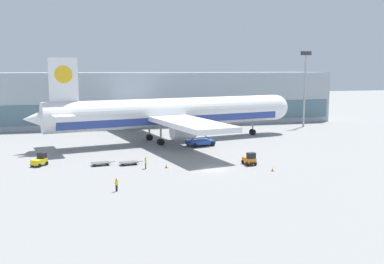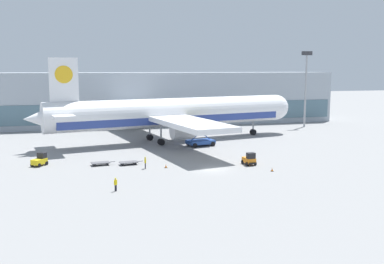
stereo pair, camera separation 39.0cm
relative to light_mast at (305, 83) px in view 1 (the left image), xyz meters
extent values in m
plane|color=gray|center=(-37.28, -40.03, -11.48)|extent=(400.00, 400.00, 0.00)
cube|color=#9EA8B2|center=(-32.16, 17.77, -4.48)|extent=(90.00, 18.00, 14.00)
cube|color=slate|center=(-32.16, 8.67, -7.63)|extent=(88.20, 0.20, 4.90)
cylinder|color=#9EA0A5|center=(0.00, 0.00, -2.26)|extent=(0.50, 0.50, 18.43)
cube|color=#333338|center=(0.00, 0.00, 7.45)|extent=(2.80, 0.50, 1.00)
cylinder|color=white|center=(-37.63, -13.73, -5.38)|extent=(52.09, 16.28, 5.80)
cube|color=#2D428E|center=(-37.63, -13.73, -6.68)|extent=(47.99, 15.31, 1.45)
sphere|color=white|center=(-12.17, -8.43, -5.38)|extent=(5.68, 5.68, 5.68)
cone|color=white|center=(-63.08, -19.02, -5.38)|extent=(7.37, 6.69, 5.51)
cube|color=white|center=(-59.01, -18.18, 1.52)|extent=(5.18, 1.49, 8.00)
cylinder|color=yellow|center=(-59.01, -18.18, 2.48)|extent=(3.24, 1.19, 3.20)
cube|color=white|center=(-60.02, -18.39, -4.80)|extent=(6.17, 13.46, 0.50)
cube|color=white|center=(-40.17, -14.25, -6.10)|extent=(17.61, 48.62, 0.90)
cylinder|color=#9EA0A5|center=(-38.12, -24.12, -7.90)|extent=(4.68, 3.60, 2.80)
cylinder|color=#9EA0A5|center=(-42.22, -4.39, -7.90)|extent=(4.68, 3.60, 2.80)
cylinder|color=#9EA0A5|center=(-18.28, -9.70, -8.83)|extent=(0.36, 0.36, 4.00)
cylinder|color=black|center=(-18.28, -9.70, -10.83)|extent=(1.46, 1.15, 1.30)
cylinder|color=#9EA0A5|center=(-41.05, -17.71, -8.83)|extent=(0.36, 0.36, 4.00)
cylinder|color=black|center=(-41.05, -17.71, -10.83)|extent=(1.46, 1.15, 1.30)
cylinder|color=#9EA0A5|center=(-42.35, -11.44, -8.83)|extent=(0.36, 0.36, 4.00)
cylinder|color=black|center=(-42.35, -11.44, -10.83)|extent=(1.46, 1.15, 1.30)
cube|color=#284C99|center=(-33.68, -20.35, -10.68)|extent=(5.70, 4.00, 0.70)
cube|color=#B2B2B7|center=(-33.68, -20.35, -7.11)|extent=(5.42, 3.80, 0.30)
cube|color=yellow|center=(-33.68, -20.35, -6.56)|extent=(5.42, 3.80, 0.08)
cube|color=#284C99|center=(-33.68, -20.35, -8.72)|extent=(4.20, 1.02, 3.34)
cube|color=#284C99|center=(-33.68, -20.35, -8.72)|extent=(4.20, 1.02, 3.34)
cylinder|color=black|center=(-32.08, -18.49, -11.03)|extent=(0.95, 0.54, 0.90)
cylinder|color=black|center=(-31.47, -21.42, -11.03)|extent=(0.95, 0.54, 0.90)
cylinder|color=black|center=(-35.90, -19.28, -11.03)|extent=(0.95, 0.54, 0.90)
cylinder|color=black|center=(-35.29, -22.22, -11.03)|extent=(0.95, 0.54, 0.90)
cube|color=orange|center=(-30.66, -38.23, -10.78)|extent=(1.61, 2.42, 0.80)
cube|color=black|center=(-30.60, -38.88, -9.93)|extent=(1.32, 1.01, 0.90)
cube|color=black|center=(-30.55, -39.45, -11.06)|extent=(1.27, 0.28, 0.24)
cylinder|color=black|center=(-29.89, -38.96, -11.18)|extent=(0.30, 0.62, 0.60)
cylinder|color=black|center=(-31.28, -39.10, -11.18)|extent=(0.30, 0.62, 0.60)
cylinder|color=black|center=(-30.04, -37.36, -11.18)|extent=(0.30, 0.62, 0.60)
cylinder|color=black|center=(-31.44, -37.50, -11.18)|extent=(0.30, 0.62, 0.60)
cube|color=yellow|center=(-62.67, -31.10, -10.78)|extent=(2.48, 2.68, 0.80)
cube|color=black|center=(-62.28, -30.57, -9.93)|extent=(1.53, 1.46, 0.90)
cube|color=black|center=(-61.94, -30.10, -11.06)|extent=(1.11, 0.87, 0.24)
cylinder|color=black|center=(-62.76, -30.04, -11.18)|extent=(0.55, 0.63, 0.60)
cylinder|color=black|center=(-61.63, -30.86, -11.18)|extent=(0.55, 0.63, 0.60)
cylinder|color=black|center=(-63.70, -31.34, -11.18)|extent=(0.55, 0.63, 0.60)
cylinder|color=black|center=(-62.57, -32.16, -11.18)|extent=(0.55, 0.63, 0.60)
cube|color=#56565B|center=(-53.40, -33.05, -11.06)|extent=(2.97, 1.84, 0.12)
cube|color=#56565B|center=(-51.57, -32.82, -11.06)|extent=(0.90, 0.19, 0.08)
cylinder|color=black|center=(-52.51, -32.30, -11.30)|extent=(0.38, 0.19, 0.36)
cylinder|color=black|center=(-52.35, -33.56, -11.30)|extent=(0.38, 0.19, 0.36)
cylinder|color=black|center=(-54.45, -32.54, -11.30)|extent=(0.38, 0.19, 0.36)
cylinder|color=black|center=(-54.29, -33.81, -11.30)|extent=(0.38, 0.19, 0.36)
cube|color=#56565B|center=(-49.11, -33.74, -11.06)|extent=(2.97, 1.84, 0.12)
cube|color=#56565B|center=(-47.28, -33.51, -11.06)|extent=(0.90, 0.19, 0.08)
cylinder|color=black|center=(-48.22, -32.99, -11.30)|extent=(0.38, 0.19, 0.36)
cylinder|color=black|center=(-48.06, -34.25, -11.30)|extent=(0.38, 0.19, 0.36)
cylinder|color=black|center=(-50.17, -33.23, -11.30)|extent=(0.38, 0.19, 0.36)
cylinder|color=black|center=(-50.00, -34.50, -11.30)|extent=(0.38, 0.19, 0.36)
cylinder|color=black|center=(-46.92, -37.14, -11.04)|extent=(0.14, 0.14, 0.87)
cylinder|color=black|center=(-46.91, -36.94, -11.04)|extent=(0.14, 0.14, 0.87)
cube|color=yellow|center=(-46.92, -37.04, -10.27)|extent=(0.23, 0.37, 0.66)
cylinder|color=yellow|center=(-46.92, -37.28, -10.24)|extent=(0.09, 0.09, 0.59)
cylinder|color=yellow|center=(-46.91, -36.80, -10.24)|extent=(0.09, 0.09, 0.59)
sphere|color=tan|center=(-46.92, -37.04, -9.83)|extent=(0.24, 0.24, 0.24)
sphere|color=yellow|center=(-46.92, -37.04, -9.76)|extent=(0.22, 0.22, 0.22)
cylinder|color=black|center=(-52.22, -48.24, -11.07)|extent=(0.14, 0.14, 0.82)
cylinder|color=black|center=(-52.09, -48.09, -11.07)|extent=(0.14, 0.14, 0.82)
cube|color=yellow|center=(-52.15, -48.16, -10.35)|extent=(0.41, 0.41, 0.61)
cylinder|color=yellow|center=(-52.32, -48.34, -10.32)|extent=(0.09, 0.09, 0.55)
cylinder|color=yellow|center=(-51.99, -47.99, -10.32)|extent=(0.09, 0.09, 0.55)
sphere|color=tan|center=(-52.15, -48.16, -9.93)|extent=(0.22, 0.22, 0.22)
sphere|color=yellow|center=(-52.15, -48.16, -9.87)|extent=(0.21, 0.21, 0.21)
cube|color=black|center=(-29.00, -43.29, -11.46)|extent=(0.40, 0.40, 0.04)
cone|color=orange|center=(-29.00, -43.29, -11.18)|extent=(0.32, 0.32, 0.52)
cylinder|color=white|center=(-29.00, -43.29, -11.15)|extent=(0.19, 0.19, 0.07)
cube|color=black|center=(-43.78, -37.24, -11.46)|extent=(0.40, 0.40, 0.04)
cone|color=orange|center=(-43.78, -37.24, -11.16)|extent=(0.32, 0.32, 0.55)
cylinder|color=white|center=(-43.78, -37.24, -11.14)|extent=(0.19, 0.19, 0.08)
camera|label=1|loc=(-55.93, -99.91, 3.46)|focal=40.00mm
camera|label=2|loc=(-55.56, -100.01, 3.46)|focal=40.00mm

